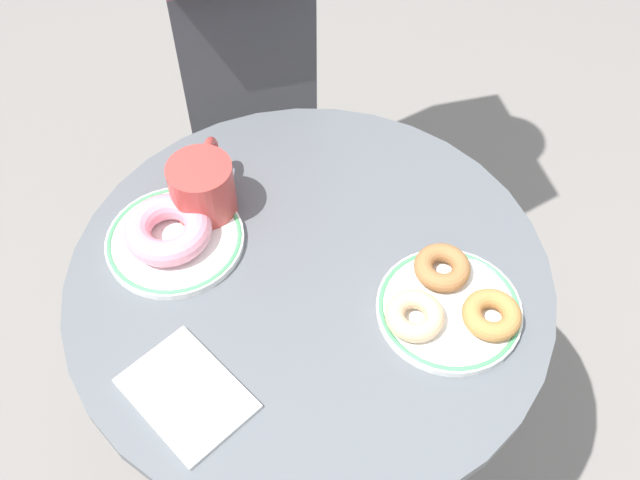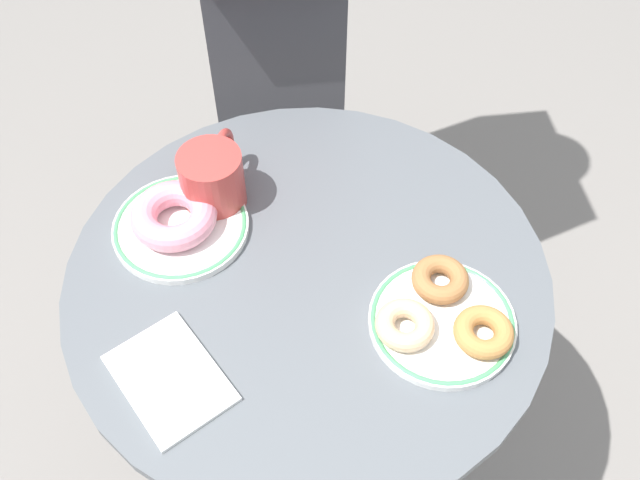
{
  "view_description": "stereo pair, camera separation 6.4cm",
  "coord_description": "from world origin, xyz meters",
  "px_view_note": "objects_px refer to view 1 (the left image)",
  "views": [
    {
      "loc": [
        0.26,
        -0.44,
        1.51
      ],
      "look_at": [
        0.0,
        0.02,
        0.82
      ],
      "focal_mm": 39.67,
      "sensor_mm": 36.0,
      "label": 1
    },
    {
      "loc": [
        0.32,
        -0.41,
        1.51
      ],
      "look_at": [
        0.0,
        0.02,
        0.82
      ],
      "focal_mm": 39.67,
      "sensor_mm": 36.0,
      "label": 2
    }
  ],
  "objects_px": {
    "donut_glazed": "(415,316)",
    "donut_pink_frosted": "(168,229)",
    "plate_right": "(449,309)",
    "plate_left": "(175,240)",
    "donut_old_fashioned": "(492,315)",
    "donut_cinnamon": "(442,267)",
    "paper_napkin": "(187,394)",
    "cafe_table": "(311,375)",
    "coffee_mug": "(203,188)"
  },
  "relations": [
    {
      "from": "cafe_table",
      "to": "donut_pink_frosted",
      "type": "bearing_deg",
      "value": -165.24
    },
    {
      "from": "donut_old_fashioned",
      "to": "donut_glazed",
      "type": "distance_m",
      "value": 0.09
    },
    {
      "from": "plate_left",
      "to": "donut_pink_frosted",
      "type": "bearing_deg",
      "value": -140.88
    },
    {
      "from": "donut_old_fashioned",
      "to": "paper_napkin",
      "type": "relative_size",
      "value": 0.49
    },
    {
      "from": "plate_left",
      "to": "donut_old_fashioned",
      "type": "xyz_separation_m",
      "value": [
        0.4,
        0.08,
        0.02
      ]
    },
    {
      "from": "plate_right",
      "to": "donut_glazed",
      "type": "relative_size",
      "value": 2.52
    },
    {
      "from": "cafe_table",
      "to": "donut_glazed",
      "type": "height_order",
      "value": "donut_glazed"
    },
    {
      "from": "donut_pink_frosted",
      "to": "donut_old_fashioned",
      "type": "height_order",
      "value": "donut_pink_frosted"
    },
    {
      "from": "cafe_table",
      "to": "plate_left",
      "type": "height_order",
      "value": "plate_left"
    },
    {
      "from": "donut_old_fashioned",
      "to": "donut_glazed",
      "type": "bearing_deg",
      "value": -149.82
    },
    {
      "from": "plate_right",
      "to": "donut_glazed",
      "type": "distance_m",
      "value": 0.05
    },
    {
      "from": "donut_cinnamon",
      "to": "donut_glazed",
      "type": "xyz_separation_m",
      "value": [
        -0.0,
        -0.08,
        0.0
      ]
    },
    {
      "from": "cafe_table",
      "to": "donut_glazed",
      "type": "bearing_deg",
      "value": -2.6
    },
    {
      "from": "donut_glazed",
      "to": "paper_napkin",
      "type": "distance_m",
      "value": 0.28
    },
    {
      "from": "donut_pink_frosted",
      "to": "donut_cinnamon",
      "type": "relative_size",
      "value": 1.6
    },
    {
      "from": "donut_glazed",
      "to": "donut_old_fashioned",
      "type": "bearing_deg",
      "value": 30.18
    },
    {
      "from": "plate_right",
      "to": "coffee_mug",
      "type": "height_order",
      "value": "coffee_mug"
    },
    {
      "from": "cafe_table",
      "to": "donut_old_fashioned",
      "type": "height_order",
      "value": "donut_old_fashioned"
    },
    {
      "from": "donut_cinnamon",
      "to": "cafe_table",
      "type": "bearing_deg",
      "value": -153.52
    },
    {
      "from": "donut_pink_frosted",
      "to": "donut_old_fashioned",
      "type": "xyz_separation_m",
      "value": [
        0.41,
        0.09,
        -0.01
      ]
    },
    {
      "from": "plate_right",
      "to": "donut_pink_frosted",
      "type": "relative_size",
      "value": 1.57
    },
    {
      "from": "cafe_table",
      "to": "donut_pink_frosted",
      "type": "height_order",
      "value": "donut_pink_frosted"
    },
    {
      "from": "paper_napkin",
      "to": "cafe_table",
      "type": "bearing_deg",
      "value": 80.31
    },
    {
      "from": "plate_left",
      "to": "donut_old_fashioned",
      "type": "height_order",
      "value": "donut_old_fashioned"
    },
    {
      "from": "cafe_table",
      "to": "paper_napkin",
      "type": "height_order",
      "value": "paper_napkin"
    },
    {
      "from": "donut_pink_frosted",
      "to": "paper_napkin",
      "type": "distance_m",
      "value": 0.22
    },
    {
      "from": "plate_right",
      "to": "donut_cinnamon",
      "type": "distance_m",
      "value": 0.05
    },
    {
      "from": "donut_pink_frosted",
      "to": "coffee_mug",
      "type": "height_order",
      "value": "coffee_mug"
    },
    {
      "from": "cafe_table",
      "to": "donut_old_fashioned",
      "type": "relative_size",
      "value": 10.99
    },
    {
      "from": "plate_right",
      "to": "donut_cinnamon",
      "type": "xyz_separation_m",
      "value": [
        -0.03,
        0.04,
        0.02
      ]
    },
    {
      "from": "plate_left",
      "to": "donut_old_fashioned",
      "type": "distance_m",
      "value": 0.41
    },
    {
      "from": "donut_cinnamon",
      "to": "plate_right",
      "type": "bearing_deg",
      "value": -54.51
    },
    {
      "from": "donut_pink_frosted",
      "to": "donut_old_fashioned",
      "type": "bearing_deg",
      "value": 12.03
    },
    {
      "from": "coffee_mug",
      "to": "donut_glazed",
      "type": "bearing_deg",
      "value": -5.39
    },
    {
      "from": "cafe_table",
      "to": "plate_right",
      "type": "bearing_deg",
      "value": 10.66
    },
    {
      "from": "donut_glazed",
      "to": "coffee_mug",
      "type": "relative_size",
      "value": 0.58
    },
    {
      "from": "donut_pink_frosted",
      "to": "coffee_mug",
      "type": "bearing_deg",
      "value": 84.22
    },
    {
      "from": "donut_pink_frosted",
      "to": "coffee_mug",
      "type": "xyz_separation_m",
      "value": [
        0.01,
        0.07,
        0.01
      ]
    },
    {
      "from": "donut_old_fashioned",
      "to": "paper_napkin",
      "type": "distance_m",
      "value": 0.36
    },
    {
      "from": "plate_right",
      "to": "donut_pink_frosted",
      "type": "xyz_separation_m",
      "value": [
        -0.36,
        -0.08,
        0.02
      ]
    },
    {
      "from": "cafe_table",
      "to": "paper_napkin",
      "type": "relative_size",
      "value": 5.42
    },
    {
      "from": "cafe_table",
      "to": "coffee_mug",
      "type": "distance_m",
      "value": 0.37
    },
    {
      "from": "donut_pink_frosted",
      "to": "coffee_mug",
      "type": "distance_m",
      "value": 0.07
    },
    {
      "from": "donut_old_fashioned",
      "to": "paper_napkin",
      "type": "bearing_deg",
      "value": -136.14
    },
    {
      "from": "donut_glazed",
      "to": "donut_pink_frosted",
      "type": "bearing_deg",
      "value": -172.89
    },
    {
      "from": "cafe_table",
      "to": "donut_glazed",
      "type": "distance_m",
      "value": 0.34
    },
    {
      "from": "coffee_mug",
      "to": "donut_pink_frosted",
      "type": "bearing_deg",
      "value": -95.78
    },
    {
      "from": "plate_left",
      "to": "cafe_table",
      "type": "bearing_deg",
      "value": 14.05
    },
    {
      "from": "plate_right",
      "to": "plate_left",
      "type": "bearing_deg",
      "value": -167.63
    },
    {
      "from": "donut_glazed",
      "to": "coffee_mug",
      "type": "xyz_separation_m",
      "value": [
        -0.32,
        0.03,
        0.02
      ]
    }
  ]
}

